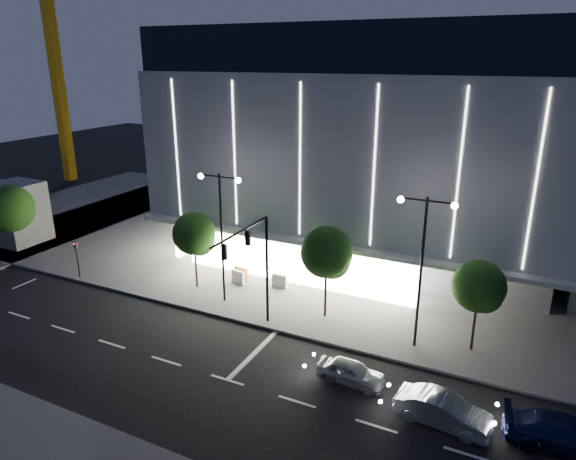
# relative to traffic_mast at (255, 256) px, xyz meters

# --- Properties ---
(ground) EXTENTS (160.00, 160.00, 0.00)m
(ground) POSITION_rel_traffic_mast_xyz_m (-1.00, -3.34, -5.03)
(ground) COLOR black
(ground) RESTS_ON ground
(sidewalk_museum) EXTENTS (70.00, 40.00, 0.15)m
(sidewalk_museum) POSITION_rel_traffic_mast_xyz_m (4.00, 20.66, -4.95)
(sidewalk_museum) COLOR #474747
(sidewalk_museum) RESTS_ON ground
(sidewalk_west) EXTENTS (16.00, 50.00, 0.15)m
(sidewalk_west) POSITION_rel_traffic_mast_xyz_m (-31.00, 6.66, -4.95)
(sidewalk_west) COLOR #474747
(sidewalk_west) RESTS_ON ground
(museum) EXTENTS (30.00, 25.80, 18.00)m
(museum) POSITION_rel_traffic_mast_xyz_m (1.98, 18.97, 4.25)
(museum) COLOR #4C4C51
(museum) RESTS_ON ground
(traffic_mast) EXTENTS (0.33, 5.89, 7.07)m
(traffic_mast) POSITION_rel_traffic_mast_xyz_m (0.00, 0.00, 0.00)
(traffic_mast) COLOR black
(traffic_mast) RESTS_ON ground
(street_lamp_west) EXTENTS (3.16, 0.36, 9.00)m
(street_lamp_west) POSITION_rel_traffic_mast_xyz_m (-4.00, 2.66, 0.93)
(street_lamp_west) COLOR black
(street_lamp_west) RESTS_ON ground
(street_lamp_east) EXTENTS (3.16, 0.36, 9.00)m
(street_lamp_east) POSITION_rel_traffic_mast_xyz_m (9.00, 2.66, 0.93)
(street_lamp_east) COLOR black
(street_lamp_east) RESTS_ON ground
(ped_signal_far) EXTENTS (0.22, 0.24, 3.00)m
(ped_signal_far) POSITION_rel_traffic_mast_xyz_m (-16.00, 1.16, -3.14)
(ped_signal_far) COLOR black
(ped_signal_far) RESTS_ON ground
(tower_crane) EXTENTS (32.00, 2.00, 28.50)m
(tower_crane) POSITION_rel_traffic_mast_xyz_m (-41.92, 24.66, 15.48)
(tower_crane) COLOR gold
(tower_crane) RESTS_ON ground
(tree_left) EXTENTS (3.02, 3.02, 5.72)m
(tree_left) POSITION_rel_traffic_mast_xyz_m (-6.97, 3.68, -0.99)
(tree_left) COLOR black
(tree_left) RESTS_ON ground
(tree_mid) EXTENTS (3.25, 3.25, 6.15)m
(tree_mid) POSITION_rel_traffic_mast_xyz_m (3.03, 3.68, -0.69)
(tree_mid) COLOR black
(tree_mid) RESTS_ON ground
(tree_right) EXTENTS (2.91, 2.91, 5.51)m
(tree_right) POSITION_rel_traffic_mast_xyz_m (12.03, 3.68, -1.14)
(tree_right) COLOR black
(tree_right) RESTS_ON ground
(car_lead) EXTENTS (3.62, 1.53, 1.22)m
(car_lead) POSITION_rel_traffic_mast_xyz_m (6.83, -2.19, -4.42)
(car_lead) COLOR #9FA2A6
(car_lead) RESTS_ON ground
(car_second) EXTENTS (4.46, 1.94, 1.43)m
(car_second) POSITION_rel_traffic_mast_xyz_m (11.66, -3.35, -4.31)
(car_second) COLOR #ADB0B5
(car_second) RESTS_ON ground
(car_third) EXTENTS (5.15, 2.59, 1.43)m
(car_third) POSITION_rel_traffic_mast_xyz_m (16.57, -2.59, -4.31)
(car_third) COLOR #121943
(car_third) RESTS_ON ground
(barrier_a) EXTENTS (1.12, 0.39, 1.00)m
(barrier_a) POSITION_rel_traffic_mast_xyz_m (-4.70, 6.03, -4.38)
(barrier_a) COLOR #C5550A
(barrier_a) RESTS_ON sidewalk_museum
(barrier_b) EXTENTS (1.13, 0.47, 1.00)m
(barrier_b) POSITION_rel_traffic_mast_xyz_m (-4.62, 5.47, -4.38)
(barrier_b) COLOR white
(barrier_b) RESTS_ON sidewalk_museum
(barrier_d) EXTENTS (1.12, 0.34, 1.00)m
(barrier_d) POSITION_rel_traffic_mast_xyz_m (-1.56, 6.16, -4.38)
(barrier_d) COLOR silver
(barrier_d) RESTS_ON sidewalk_museum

